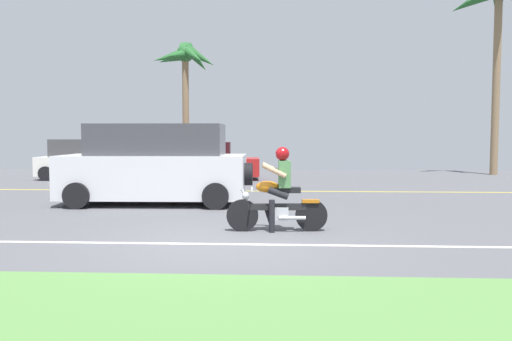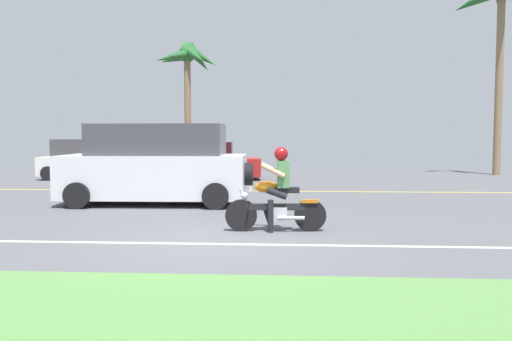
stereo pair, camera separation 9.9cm
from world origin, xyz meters
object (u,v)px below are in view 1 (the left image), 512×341
parked_car_0 (85,161)px  palm_tree_1 (185,64)px  parked_car_1 (204,162)px  palm_tree_0 (498,4)px  suv_nearby (156,166)px  motorcyclist (278,196)px

parked_car_0 → palm_tree_1: palm_tree_1 is taller
palm_tree_1 → parked_car_1: bearing=-63.2°
palm_tree_1 → palm_tree_0: bearing=3.6°
palm_tree_0 → parked_car_1: bearing=-165.7°
suv_nearby → palm_tree_1: (-1.08, 9.80, 3.91)m
motorcyclist → palm_tree_1: (-4.26, 13.45, 4.24)m
palm_tree_1 → parked_car_0: bearing=-145.7°
palm_tree_0 → parked_car_0: bearing=-169.2°
suv_nearby → parked_car_0: bearing=122.6°
parked_car_0 → parked_car_1: 4.80m
suv_nearby → palm_tree_0: size_ratio=0.54×
motorcyclist → parked_car_0: parked_car_0 is taller
palm_tree_0 → palm_tree_1: palm_tree_0 is taller
palm_tree_0 → palm_tree_1: bearing=-176.4°
suv_nearby → motorcyclist: bearing=-48.9°
parked_car_1 → motorcyclist: bearing=-74.5°
motorcyclist → parked_car_1: motorcyclist is taller
motorcyclist → suv_nearby: size_ratio=0.38×
suv_nearby → parked_car_1: bearing=89.2°
parked_car_0 → palm_tree_1: (3.62, 2.47, 4.16)m
suv_nearby → palm_tree_1: size_ratio=0.83×
parked_car_1 → suv_nearby: bearing=-90.8°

